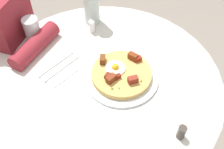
{
  "coord_description": "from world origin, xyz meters",
  "views": [
    {
      "loc": [
        -0.23,
        0.62,
        1.53
      ],
      "look_at": [
        -0.03,
        -0.01,
        0.74
      ],
      "focal_mm": 42.84,
      "sensor_mm": 36.0,
      "label": 1
    }
  ],
  "objects_px": {
    "pepper_shaker": "(181,132)",
    "water_bottle": "(91,1)",
    "person_seated": "(3,62)",
    "breakfast_pizza": "(121,73)",
    "fork": "(56,64)",
    "bread_plate": "(123,148)",
    "pizza_plate": "(121,77)",
    "knife": "(62,68)",
    "water_glass": "(32,30)",
    "salt_shaker": "(92,26)",
    "dining_table": "(104,102)"
  },
  "relations": [
    {
      "from": "pizza_plate",
      "to": "pepper_shaker",
      "type": "distance_m",
      "value": 0.32
    },
    {
      "from": "pepper_shaker",
      "to": "water_bottle",
      "type": "bearing_deg",
      "value": -44.87
    },
    {
      "from": "pizza_plate",
      "to": "salt_shaker",
      "type": "relative_size",
      "value": 5.03
    },
    {
      "from": "bread_plate",
      "to": "water_bottle",
      "type": "relative_size",
      "value": 0.73
    },
    {
      "from": "water_glass",
      "to": "water_bottle",
      "type": "xyz_separation_m",
      "value": [
        -0.2,
        -0.2,
        0.06
      ]
    },
    {
      "from": "salt_shaker",
      "to": "pepper_shaker",
      "type": "xyz_separation_m",
      "value": [
        -0.46,
        0.41,
        -0.0
      ]
    },
    {
      "from": "breakfast_pizza",
      "to": "knife",
      "type": "xyz_separation_m",
      "value": [
        0.24,
        0.03,
        -0.02
      ]
    },
    {
      "from": "pizza_plate",
      "to": "knife",
      "type": "distance_m",
      "value": 0.24
    },
    {
      "from": "fork",
      "to": "water_glass",
      "type": "xyz_separation_m",
      "value": [
        0.16,
        -0.11,
        0.05
      ]
    },
    {
      "from": "pizza_plate",
      "to": "salt_shaker",
      "type": "height_order",
      "value": "salt_shaker"
    },
    {
      "from": "person_seated",
      "to": "pizza_plate",
      "type": "distance_m",
      "value": 0.7
    },
    {
      "from": "pizza_plate",
      "to": "water_glass",
      "type": "relative_size",
      "value": 2.64
    },
    {
      "from": "water_glass",
      "to": "pizza_plate",
      "type": "bearing_deg",
      "value": 166.85
    },
    {
      "from": "water_glass",
      "to": "fork",
      "type": "bearing_deg",
      "value": 144.19
    },
    {
      "from": "breakfast_pizza",
      "to": "pepper_shaker",
      "type": "relative_size",
      "value": 4.25
    },
    {
      "from": "pizza_plate",
      "to": "bread_plate",
      "type": "distance_m",
      "value": 0.29
    },
    {
      "from": "pizza_plate",
      "to": "knife",
      "type": "relative_size",
      "value": 1.62
    },
    {
      "from": "water_glass",
      "to": "knife",
      "type": "bearing_deg",
      "value": 145.94
    },
    {
      "from": "person_seated",
      "to": "water_glass",
      "type": "xyz_separation_m",
      "value": [
        -0.23,
        -0.01,
        0.27
      ]
    },
    {
      "from": "person_seated",
      "to": "bread_plate",
      "type": "relative_size",
      "value": 6.95
    },
    {
      "from": "fork",
      "to": "bread_plate",
      "type": "bearing_deg",
      "value": 77.82
    },
    {
      "from": "person_seated",
      "to": "knife",
      "type": "xyz_separation_m",
      "value": [
        -0.42,
        0.12,
        0.22
      ]
    },
    {
      "from": "breakfast_pizza",
      "to": "bread_plate",
      "type": "height_order",
      "value": "breakfast_pizza"
    },
    {
      "from": "dining_table",
      "to": "bread_plate",
      "type": "relative_size",
      "value": 5.73
    },
    {
      "from": "person_seated",
      "to": "water_bottle",
      "type": "bearing_deg",
      "value": -154.32
    },
    {
      "from": "breakfast_pizza",
      "to": "water_bottle",
      "type": "bearing_deg",
      "value": -52.71
    },
    {
      "from": "person_seated",
      "to": "breakfast_pizza",
      "type": "distance_m",
      "value": 0.71
    },
    {
      "from": "person_seated",
      "to": "fork",
      "type": "distance_m",
      "value": 0.46
    },
    {
      "from": "pizza_plate",
      "to": "bread_plate",
      "type": "bearing_deg",
      "value": 106.9
    },
    {
      "from": "fork",
      "to": "breakfast_pizza",
      "type": "bearing_deg",
      "value": 117.45
    },
    {
      "from": "dining_table",
      "to": "water_glass",
      "type": "xyz_separation_m",
      "value": [
        0.36,
        -0.12,
        0.22
      ]
    },
    {
      "from": "fork",
      "to": "person_seated",
      "type": "bearing_deg",
      "value": -80.14
    },
    {
      "from": "water_bottle",
      "to": "salt_shaker",
      "type": "xyz_separation_m",
      "value": [
        -0.02,
        0.07,
        -0.08
      ]
    },
    {
      "from": "fork",
      "to": "pepper_shaker",
      "type": "bearing_deg",
      "value": 96.76
    },
    {
      "from": "dining_table",
      "to": "water_bottle",
      "type": "bearing_deg",
      "value": -63.62
    },
    {
      "from": "breakfast_pizza",
      "to": "salt_shaker",
      "type": "height_order",
      "value": "breakfast_pizza"
    },
    {
      "from": "pizza_plate",
      "to": "pepper_shaker",
      "type": "relative_size",
      "value": 5.29
    },
    {
      "from": "salt_shaker",
      "to": "breakfast_pizza",
      "type": "bearing_deg",
      "value": 131.69
    },
    {
      "from": "breakfast_pizza",
      "to": "pizza_plate",
      "type": "bearing_deg",
      "value": 156.14
    },
    {
      "from": "bread_plate",
      "to": "water_glass",
      "type": "relative_size",
      "value": 1.48
    },
    {
      "from": "fork",
      "to": "salt_shaker",
      "type": "height_order",
      "value": "salt_shaker"
    },
    {
      "from": "salt_shaker",
      "to": "pepper_shaker",
      "type": "height_order",
      "value": "salt_shaker"
    },
    {
      "from": "pepper_shaker",
      "to": "knife",
      "type": "bearing_deg",
      "value": -17.42
    },
    {
      "from": "knife",
      "to": "pepper_shaker",
      "type": "height_order",
      "value": "pepper_shaker"
    },
    {
      "from": "knife",
      "to": "water_glass",
      "type": "height_order",
      "value": "water_glass"
    },
    {
      "from": "person_seated",
      "to": "breakfast_pizza",
      "type": "height_order",
      "value": "person_seated"
    },
    {
      "from": "knife",
      "to": "dining_table",
      "type": "bearing_deg",
      "value": 116.77
    },
    {
      "from": "dining_table",
      "to": "salt_shaker",
      "type": "bearing_deg",
      "value": -61.74
    },
    {
      "from": "fork",
      "to": "pizza_plate",
      "type": "bearing_deg",
      "value": 117.26
    },
    {
      "from": "salt_shaker",
      "to": "pepper_shaker",
      "type": "bearing_deg",
      "value": 138.18
    }
  ]
}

